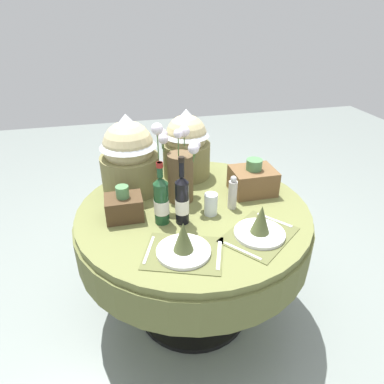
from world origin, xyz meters
TOP-DOWN VIEW (x-y plane):
  - ground at (0.00, 0.00)m, footprint 8.00×8.00m
  - dining_table at (0.00, 0.00)m, footprint 1.26×1.26m
  - place_setting_left at (-0.13, -0.36)m, footprint 0.41×0.36m
  - place_setting_right at (0.24, -0.31)m, footprint 0.43×0.41m
  - flower_vase at (-0.05, 0.11)m, footprint 0.24×0.27m
  - wine_bottle_left at (-0.08, -0.12)m, footprint 0.07×0.07m
  - wine_bottle_centre at (-0.18, -0.09)m, footprint 0.07×0.07m
  - tumbler_near_left at (0.07, -0.08)m, footprint 0.07×0.07m
  - pepper_mill at (0.20, -0.05)m, footprint 0.05×0.05m
  - gift_tub_back_left at (-0.30, 0.28)m, footprint 0.33×0.33m
  - gift_tub_back_centre at (0.05, 0.40)m, footprint 0.29×0.29m
  - woven_basket_side_left at (-0.36, -0.01)m, footprint 0.18×0.14m
  - woven_basket_side_right at (0.37, 0.09)m, footprint 0.24×0.20m

SIDE VIEW (x-z plane):
  - ground at x=0.00m, z-range 0.00..0.00m
  - dining_table at x=0.00m, z-range 0.22..0.97m
  - place_setting_left at x=-0.13m, z-range 0.71..0.87m
  - place_setting_right at x=0.24m, z-range 0.71..0.87m
  - tumbler_near_left at x=0.07m, z-range 0.74..0.86m
  - woven_basket_side_left at x=-0.36m, z-range 0.72..0.90m
  - woven_basket_side_right at x=0.37m, z-range 0.72..0.92m
  - pepper_mill at x=0.20m, z-range 0.73..0.92m
  - wine_bottle_centre at x=-0.18m, z-range 0.70..1.03m
  - wine_bottle_left at x=-0.08m, z-range 0.69..1.05m
  - flower_vase at x=-0.05m, z-range 0.70..1.15m
  - gift_tub_back_centre at x=0.05m, z-range 0.75..1.18m
  - gift_tub_back_left at x=-0.30m, z-range 0.75..1.20m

